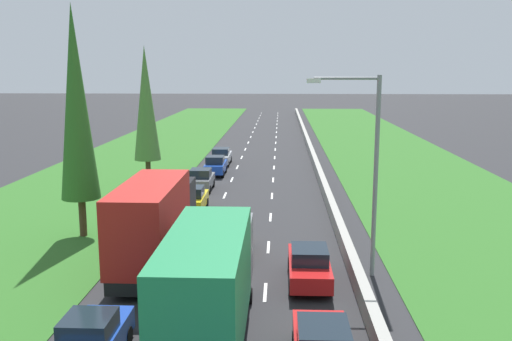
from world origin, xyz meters
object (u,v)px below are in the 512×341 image
at_px(orange_hatchback_centre_lane, 234,239).
at_px(street_light_mast, 368,162).
at_px(grey_hatchback_left_lane, 201,180).
at_px(silver_sedan_left_lane, 221,156).
at_px(red_box_truck_left_lane, 155,221).
at_px(blue_hatchback_left_lane, 92,339).
at_px(red_sedan_right_lane_third, 309,265).
at_px(poplar_tree_second, 76,104).
at_px(yellow_hatchback_left_lane, 192,199).
at_px(blue_hatchback_left_lane_sixth, 215,166).
at_px(green_box_truck_centre_lane, 210,285).
at_px(poplar_tree_third, 146,104).

bearing_deg(orange_hatchback_centre_lane, street_light_mast, -22.22).
height_order(grey_hatchback_left_lane, silver_sedan_left_lane, grey_hatchback_left_lane).
bearing_deg(red_box_truck_left_lane, orange_hatchback_centre_lane, 25.04).
height_order(blue_hatchback_left_lane, orange_hatchback_centre_lane, same).
xyz_separation_m(grey_hatchback_left_lane, silver_sedan_left_lane, (0.29, 11.82, -0.02)).
xyz_separation_m(silver_sedan_left_lane, street_light_mast, (9.66, -29.31, 4.42)).
bearing_deg(red_box_truck_left_lane, blue_hatchback_left_lane, -90.20).
bearing_deg(red_box_truck_left_lane, street_light_mast, -4.95).
height_order(orange_hatchback_centre_lane, red_sedan_right_lane_third, orange_hatchback_centre_lane).
height_order(blue_hatchback_left_lane, poplar_tree_second, poplar_tree_second).
height_order(yellow_hatchback_left_lane, silver_sedan_left_lane, yellow_hatchback_left_lane).
xyz_separation_m(red_box_truck_left_lane, blue_hatchback_left_lane_sixth, (0.16, 23.01, -1.35)).
distance_m(silver_sedan_left_lane, orange_hatchback_centre_lane, 27.02).
bearing_deg(red_box_truck_left_lane, red_sedan_right_lane_third, -14.56).
bearing_deg(silver_sedan_left_lane, green_box_truck_centre_lane, -84.49).
relative_size(blue_hatchback_left_lane, poplar_tree_third, 0.35).
relative_size(red_box_truck_left_lane, street_light_mast, 1.04).
distance_m(poplar_tree_second, street_light_mast, 15.93).
bearing_deg(yellow_hatchback_left_lane, green_box_truck_centre_lane, -79.06).
xyz_separation_m(yellow_hatchback_left_lane, green_box_truck_centre_lane, (3.44, -17.79, 1.35)).
bearing_deg(yellow_hatchback_left_lane, silver_sedan_left_lane, 90.15).
bearing_deg(grey_hatchback_left_lane, poplar_tree_third, 165.84).
xyz_separation_m(blue_hatchback_left_lane_sixth, street_light_mast, (9.58, -23.85, 4.40)).
distance_m(blue_hatchback_left_lane, street_light_mast, 13.47).
height_order(orange_hatchback_centre_lane, street_light_mast, street_light_mast).
bearing_deg(yellow_hatchback_left_lane, red_sedan_right_lane_third, -59.56).
bearing_deg(green_box_truck_centre_lane, blue_hatchback_left_lane_sixth, 96.33).
height_order(silver_sedan_left_lane, street_light_mast, street_light_mast).
xyz_separation_m(yellow_hatchback_left_lane, blue_hatchback_left_lane_sixth, (0.03, 12.88, 0.00)).
height_order(red_box_truck_left_lane, grey_hatchback_left_lane, red_box_truck_left_lane).
relative_size(green_box_truck_centre_lane, poplar_tree_second, 0.74).
relative_size(yellow_hatchback_left_lane, red_sedan_right_lane_third, 0.87).
height_order(red_box_truck_left_lane, poplar_tree_third, poplar_tree_third).
height_order(grey_hatchback_left_lane, red_sedan_right_lane_third, grey_hatchback_left_lane).
bearing_deg(orange_hatchback_centre_lane, poplar_tree_third, 116.88).
bearing_deg(blue_hatchback_left_lane, silver_sedan_left_lane, 89.83).
distance_m(red_box_truck_left_lane, grey_hatchback_left_lane, 16.70).
distance_m(blue_hatchback_left_lane, poplar_tree_second, 15.84).
bearing_deg(red_box_truck_left_lane, silver_sedan_left_lane, 89.84).
height_order(silver_sedan_left_lane, orange_hatchback_centre_lane, orange_hatchback_centre_lane).
relative_size(poplar_tree_third, street_light_mast, 1.23).
bearing_deg(poplar_tree_third, yellow_hatchback_left_lane, -58.35).
bearing_deg(street_light_mast, poplar_tree_third, 127.58).
relative_size(yellow_hatchback_left_lane, orange_hatchback_centre_lane, 1.00).
bearing_deg(poplar_tree_third, grey_hatchback_left_lane, -14.16).
height_order(poplar_tree_third, street_light_mast, poplar_tree_third).
bearing_deg(street_light_mast, orange_hatchback_centre_lane, 157.78).
bearing_deg(red_box_truck_left_lane, poplar_tree_third, 104.44).
height_order(red_box_truck_left_lane, red_sedan_right_lane_third, red_box_truck_left_lane).
height_order(grey_hatchback_left_lane, blue_hatchback_left_lane_sixth, same).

